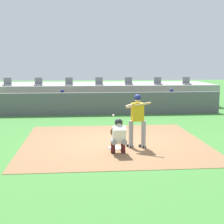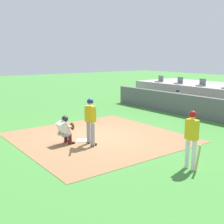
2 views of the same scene
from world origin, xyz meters
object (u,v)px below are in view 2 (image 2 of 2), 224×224
Objects in this scene: home_plate at (82,140)px; batter_at_plate at (90,119)px; stadium_seat_2 at (201,84)px; stadium_seat_1 at (179,82)px; stadium_seat_0 at (160,80)px; dugout_player_0 at (176,99)px; catcher_crouched at (65,129)px; on_deck_batter at (192,136)px.

batter_at_plate is (0.69, -0.04, 1.01)m from home_plate.
batter_at_plate is 3.76× the size of stadium_seat_2.
stadium_seat_1 is at bearing 180.00° from stadium_seat_2.
stadium_seat_2 reaches higher than home_plate.
batter_at_plate is 11.14m from stadium_seat_1.
stadium_seat_2 is (3.71, 0.00, 0.00)m from stadium_seat_0.
stadium_seat_2 reaches higher than batter_at_plate.
home_plate is 8.46m from dugout_player_0.
stadium_seat_1 is at bearing 110.05° from home_plate.
stadium_seat_0 is at bearing 180.00° from stadium_seat_1.
dugout_player_0 reaches higher than catcher_crouched.
stadium_seat_0 is 1.86m from stadium_seat_1.
batter_at_plate is 3.76× the size of stadium_seat_0.
dugout_player_0 is (-2.18, 8.14, 0.65)m from home_plate.
home_plate is 0.25× the size of on_deck_batter.
batter_at_plate is 3.93m from on_deck_batter.
home_plate is at bearing 89.18° from catcher_crouched.
stadium_seat_2 reaches higher than dugout_player_0.
catcher_crouched is 3.59× the size of stadium_seat_2.
stadium_seat_0 is at bearing 149.01° from dugout_player_0.
dugout_player_0 is (-2.17, 8.87, 0.06)m from catcher_crouched.
home_plate is 10.94m from stadium_seat_1.
on_deck_batter is at bearing -46.73° from dugout_player_0.
stadium_seat_1 is at bearing 126.96° from dugout_player_0.
stadium_seat_2 reaches higher than on_deck_batter.
stadium_seat_2 is (-2.55, 10.22, 0.50)m from batter_at_plate.
dugout_player_0 is (-6.63, 7.05, -0.35)m from on_deck_batter.
catcher_crouched is 11.55m from stadium_seat_1.
stadium_seat_0 and stadium_seat_1 have the same top height.
stadium_seat_0 is at bearing 118.69° from home_plate.
catcher_crouched is at bearing -80.38° from stadium_seat_2.
batter_at_plate is at bearing -58.49° from stadium_seat_0.
stadium_seat_0 is (-5.57, 10.18, 1.51)m from home_plate.
catcher_crouched is at bearing -76.23° from dugout_player_0.
catcher_crouched is at bearing -71.23° from stadium_seat_1.
batter_at_plate is 1.05× the size of catcher_crouched.
catcher_crouched is 1.32× the size of dugout_player_0.
batter_at_plate is at bearing 44.37° from catcher_crouched.
stadium_seat_2 is at bearing 80.90° from dugout_player_0.
dugout_player_0 is at bearing 133.27° from on_deck_batter.
stadium_seat_1 is 1.00× the size of stadium_seat_2.
on_deck_batter is at bearing 13.87° from home_plate.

